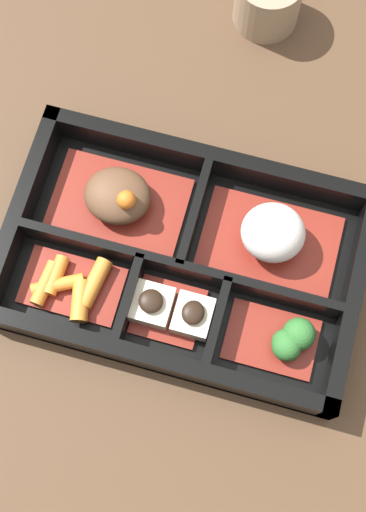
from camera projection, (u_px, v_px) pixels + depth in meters
name	position (u px, v px, depth m)	size (l,w,h in m)	color
ground_plane	(183.00, 264.00, 0.67)	(3.00, 3.00, 0.00)	#4C3523
bento_base	(183.00, 262.00, 0.67)	(0.33, 0.21, 0.01)	black
bento_rim	(182.00, 260.00, 0.65)	(0.33, 0.21, 0.04)	black
bowl_stew	(118.00, 198.00, 0.66)	(0.13, 0.08, 0.05)	maroon
bowl_rice	(272.00, 235.00, 0.65)	(0.13, 0.08, 0.05)	maroon
bowl_carrots	(71.00, 286.00, 0.65)	(0.09, 0.06, 0.02)	maroon
bowl_tofu	(172.00, 310.00, 0.64)	(0.07, 0.06, 0.03)	maroon
bowl_greens	(286.00, 340.00, 0.63)	(0.08, 0.06, 0.03)	maroon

